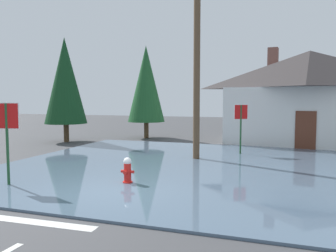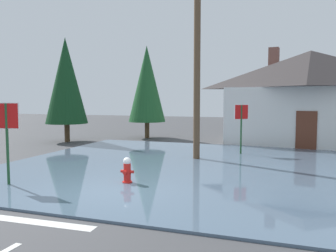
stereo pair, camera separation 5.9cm
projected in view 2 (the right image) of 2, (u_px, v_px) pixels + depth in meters
ground_plane at (109, 196)px, 9.37m from camera, size 80.00×80.00×0.10m
flood_puddle at (178, 165)px, 13.27m from camera, size 13.13×12.69×0.07m
lane_stop_bar at (16, 219)px, 7.39m from camera, size 3.81×0.42×0.01m
stop_sign_near at (7, 126)px, 10.05m from camera, size 0.76×0.20×2.51m
fire_hydrant at (127, 171)px, 10.39m from camera, size 0.42×0.36×0.84m
utility_pole at (197, 63)px, 14.29m from camera, size 1.60×0.28×7.92m
stop_sign_far at (241, 119)px, 15.78m from camera, size 0.59×0.40×2.35m
house at (309, 96)px, 19.56m from camera, size 9.88×6.74×5.78m
pine_tree_tall_left at (66, 81)px, 20.48m from camera, size 2.51×2.51×6.28m
pine_tree_mid_left at (147, 84)px, 22.51m from camera, size 2.44×2.44×6.11m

